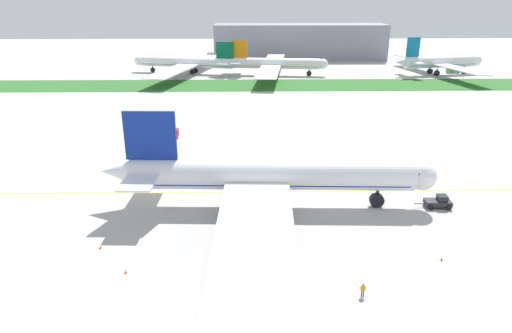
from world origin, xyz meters
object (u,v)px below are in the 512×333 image
object	(u,v)px
parked_airliner_far_left	(188,63)
parked_airliner_far_centre	(274,64)
parked_airliner_far_right	(439,62)
ground_crew_wingwalker_port	(363,289)
traffic_cone_near_nose	(126,271)
service_truck_baggage_loader	(165,131)
airliner_foreground	(266,175)
traffic_cone_starboard_wing	(442,258)
ground_crew_marshaller_front	(233,264)
traffic_cone_port_wing	(100,247)
pushback_tug	(439,202)

from	to	relation	value
parked_airliner_far_left	parked_airliner_far_centre	xyz separation A→B (m)	(37.59, -5.75, 0.25)
parked_airliner_far_right	ground_crew_wingwalker_port	bearing A→B (deg)	-114.15
traffic_cone_near_nose	service_truck_baggage_loader	bearing A→B (deg)	94.51
airliner_foreground	traffic_cone_starboard_wing	xyz separation A→B (m)	(22.65, -17.22, -5.16)
ground_crew_marshaller_front	traffic_cone_starboard_wing	size ratio (longest dim) A/B	2.74
traffic_cone_port_wing	traffic_cone_starboard_wing	distance (m)	46.31
traffic_cone_starboard_wing	parked_airliner_far_right	distance (m)	158.08
pushback_tug	ground_crew_marshaller_front	xyz separation A→B (m)	(-33.44, -17.89, -0.02)
traffic_cone_near_nose	traffic_cone_port_wing	distance (m)	7.85
pushback_tug	service_truck_baggage_loader	bearing A→B (deg)	142.29
ground_crew_wingwalker_port	traffic_cone_starboard_wing	xyz separation A→B (m)	(12.31, 7.47, -0.76)
airliner_foreground	parked_airliner_far_left	size ratio (longest dim) A/B	1.10
pushback_tug	service_truck_baggage_loader	distance (m)	65.23
parked_airliner_far_left	parked_airliner_far_centre	size ratio (longest dim) A/B	1.11
ground_crew_marshaller_front	traffic_cone_near_nose	bearing A→B (deg)	-178.54
airliner_foreground	ground_crew_marshaller_front	distance (m)	20.14
traffic_cone_port_wing	traffic_cone_starboard_wing	xyz separation A→B (m)	(46.14, -3.94, 0.00)
traffic_cone_port_wing	parked_airliner_far_centre	xyz separation A→B (m)	(32.25, 143.55, 4.68)
airliner_foreground	traffic_cone_port_wing	xyz separation A→B (m)	(-23.50, -13.27, -5.16)
pushback_tug	service_truck_baggage_loader	size ratio (longest dim) A/B	0.95
traffic_cone_near_nose	parked_airliner_far_right	distance (m)	178.93
ground_crew_wingwalker_port	pushback_tug	bearing A→B (deg)	52.39
pushback_tug	traffic_cone_starboard_wing	distance (m)	17.15
pushback_tug	parked_airliner_far_left	world-z (taller)	parked_airliner_far_left
pushback_tug	traffic_cone_near_nose	distance (m)	50.43
traffic_cone_port_wing	service_truck_baggage_loader	distance (m)	52.07
pushback_tug	parked_airliner_far_right	bearing A→B (deg)	68.67
ground_crew_wingwalker_port	service_truck_baggage_loader	world-z (taller)	service_truck_baggage_loader
airliner_foreground	traffic_cone_starboard_wing	size ratio (longest dim) A/B	151.61
pushback_tug	traffic_cone_port_wing	bearing A→B (deg)	-166.84
parked_airliner_far_right	traffic_cone_port_wing	bearing A→B (deg)	-125.75
ground_crew_wingwalker_port	traffic_cone_starboard_wing	size ratio (longest dim) A/B	2.96
airliner_foreground	ground_crew_wingwalker_port	size ratio (longest dim) A/B	51.26
ground_crew_wingwalker_port	parked_airliner_far_centre	world-z (taller)	parked_airliner_far_centre
traffic_cone_near_nose	parked_airliner_far_right	size ratio (longest dim) A/B	0.01
traffic_cone_near_nose	parked_airliner_far_centre	size ratio (longest dim) A/B	0.01
service_truck_baggage_loader	parked_airliner_far_right	bearing A→B (deg)	41.61
pushback_tug	parked_airliner_far_right	world-z (taller)	parked_airliner_far_right
ground_crew_wingwalker_port	service_truck_baggage_loader	size ratio (longest dim) A/B	0.27
ground_crew_wingwalker_port	parked_airliner_far_centre	distance (m)	155.03
airliner_foreground	service_truck_baggage_loader	size ratio (longest dim) A/B	13.88
pushback_tug	ground_crew_wingwalker_port	xyz separation A→B (m)	(-18.16, -23.58, 0.06)
traffic_cone_port_wing	parked_airliner_far_left	distance (m)	149.46
ground_crew_wingwalker_port	parked_airliner_far_left	distance (m)	165.46
airliner_foreground	pushback_tug	size ratio (longest dim) A/B	14.66
ground_crew_marshaller_front	traffic_cone_port_wing	distance (m)	19.43
traffic_cone_starboard_wing	parked_airliner_far_right	bearing A→B (deg)	68.82
ground_crew_wingwalker_port	parked_airliner_far_centre	xyz separation A→B (m)	(-1.58, 154.97, 3.92)
traffic_cone_port_wing	service_truck_baggage_loader	world-z (taller)	service_truck_baggage_loader
parked_airliner_far_right	parked_airliner_far_left	bearing A→B (deg)	176.88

